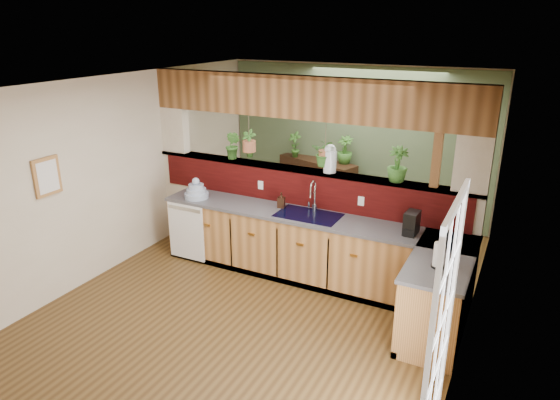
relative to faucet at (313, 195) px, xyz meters
The scene contains 28 objects.
ground 1.62m from the faucet, 102.17° to the right, with size 4.60×7.00×0.01m, color #4E3518.
ceiling 1.87m from the faucet, 102.17° to the right, with size 4.60×7.00×0.01m, color brown.
wall_back 2.38m from the faucet, 95.91° to the left, with size 4.60×0.02×2.60m, color beige.
wall_left 2.79m from the faucet, 155.97° to the right, with size 0.02×7.00×2.60m, color beige.
wall_right 2.35m from the faucet, 28.90° to the right, with size 0.02×7.00×2.60m, color beige.
pass_through_partition 0.31m from the faucet, 135.30° to the left, with size 4.60×0.21×2.60m.
pass_through_ledge 0.41m from the faucet, 138.66° to the left, with size 4.60×0.21×0.04m, color brown.
header_beam 1.24m from the faucet, 138.66° to the left, with size 4.60×0.15×0.55m, color brown.
sage_backwall 2.36m from the faucet, 95.96° to the left, with size 4.55×0.02×2.55m, color #4C6242.
countertop 0.94m from the faucet, 24.18° to the right, with size 4.14×1.52×0.90m.
dishwasher 1.91m from the faucet, 164.70° to the right, with size 0.58×0.03×0.82m.
navy_sink 0.35m from the faucet, 88.13° to the right, with size 0.82×0.50×0.18m.
french_door 3.17m from the faucet, 50.25° to the right, with size 0.06×1.02×2.16m, color white.
framed_print 3.20m from the faucet, 142.45° to the right, with size 0.04×0.35×0.45m.
faucet is the anchor object (origin of this frame).
dish_stack 1.69m from the faucet, behind, with size 0.34×0.34×0.30m.
soap_dispenser 0.45m from the faucet, behind, with size 0.09×0.10×0.21m, color #361F13.
coffee_maker 1.33m from the faucet, ahead, with size 0.14×0.24×0.27m.
paper_towel 1.96m from the faucet, 26.91° to the right, with size 0.13×0.13×0.28m.
glass_jar 0.51m from the faucet, 58.98° to the left, with size 0.17×0.17×0.37m.
ledge_plant_left 1.43m from the faucet, behind, with size 0.22×0.18×0.40m, color #2E5F21.
ledge_plant_right 1.13m from the faucet, 12.09° to the left, with size 0.24×0.24×0.43m, color #2E5F21.
hanging_plant_a 1.27m from the faucet, 168.66° to the left, with size 0.21×0.18×0.52m.
hanging_plant_b 0.70m from the faucet, 74.52° to the left, with size 0.33×0.28×0.52m.
shelving_console 2.36m from the faucet, 111.37° to the left, with size 1.46×0.39×0.97m, color black.
shelf_plant_a 2.47m from the faucet, 120.89° to the left, with size 0.24×0.16×0.45m, color #2E5F21.
shelf_plant_b 2.14m from the faucet, 99.15° to the left, with size 0.26×0.26×0.46m, color #2E5F21.
floor_plant 1.45m from the faucet, 70.98° to the left, with size 0.72×0.62×0.80m, color #2E5F21.
Camera 1 is at (2.62, -4.49, 3.23)m, focal length 32.00 mm.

